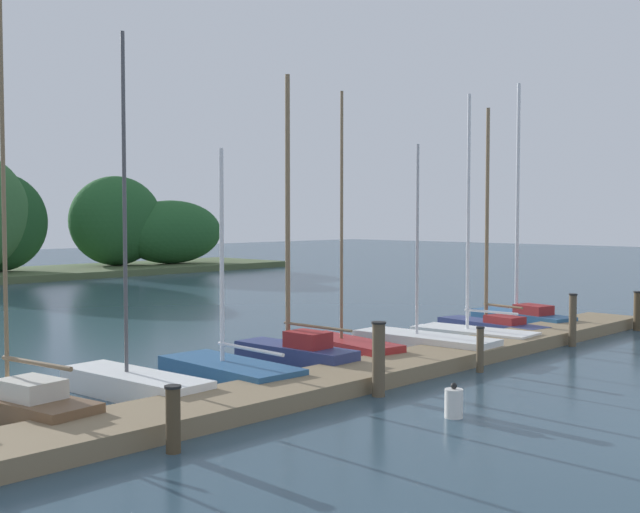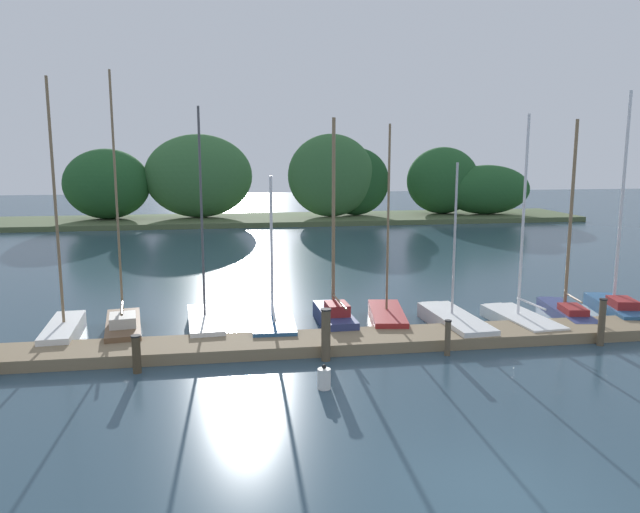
% 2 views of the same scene
% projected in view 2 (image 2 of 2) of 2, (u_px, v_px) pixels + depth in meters
% --- Properties ---
extents(ground, '(160.00, 160.00, 0.00)m').
position_uv_depth(ground, '(497.00, 496.00, 10.87)').
color(ground, '#2D4756').
extents(dock_pier, '(24.35, 1.80, 0.35)m').
position_uv_depth(dock_pier, '(377.00, 340.00, 19.27)').
color(dock_pier, '#847051').
rests_on(dock_pier, ground).
extents(far_shore, '(52.05, 8.00, 7.39)m').
position_uv_depth(far_shore, '(292.00, 186.00, 52.76)').
color(far_shore, '#4C5B38').
rests_on(far_shore, ground).
extents(sailboat_0, '(1.15, 3.70, 8.24)m').
position_uv_depth(sailboat_0, '(64.00, 327.00, 19.90)').
color(sailboat_0, white).
rests_on(sailboat_0, ground).
extents(sailboat_1, '(1.56, 3.88, 8.47)m').
position_uv_depth(sailboat_1, '(123.00, 325.00, 20.18)').
color(sailboat_1, brown).
rests_on(sailboat_1, ground).
extents(sailboat_2, '(1.36, 4.01, 7.42)m').
position_uv_depth(sailboat_2, '(205.00, 321.00, 20.89)').
color(sailboat_2, white).
rests_on(sailboat_2, ground).
extents(sailboat_3, '(1.52, 3.94, 5.19)m').
position_uv_depth(sailboat_3, '(273.00, 322.00, 20.93)').
color(sailboat_3, '#285684').
rests_on(sailboat_3, ground).
extents(sailboat_4, '(1.04, 3.66, 7.08)m').
position_uv_depth(sailboat_4, '(334.00, 313.00, 21.25)').
color(sailboat_4, navy).
rests_on(sailboat_4, ground).
extents(sailboat_5, '(1.60, 3.59, 6.89)m').
position_uv_depth(sailboat_5, '(387.00, 315.00, 21.59)').
color(sailboat_5, maroon).
rests_on(sailboat_5, ground).
extents(sailboat_6, '(1.42, 4.30, 5.62)m').
position_uv_depth(sailboat_6, '(453.00, 320.00, 21.04)').
color(sailboat_6, white).
rests_on(sailboat_6, ground).
extents(sailboat_7, '(1.58, 3.84, 7.20)m').
position_uv_depth(sailboat_7, '(519.00, 317.00, 21.39)').
color(sailboat_7, white).
rests_on(sailboat_7, ground).
extents(sailboat_8, '(1.54, 4.11, 7.08)m').
position_uv_depth(sailboat_8, '(567.00, 307.00, 22.34)').
color(sailboat_8, navy).
rests_on(sailboat_8, ground).
extents(sailboat_9, '(1.78, 4.04, 8.08)m').
position_uv_depth(sailboat_9, '(615.00, 304.00, 22.71)').
color(sailboat_9, '#285684').
rests_on(sailboat_9, ground).
extents(mooring_piling_1, '(0.27, 0.27, 1.07)m').
position_uv_depth(mooring_piling_1, '(136.00, 354.00, 16.82)').
color(mooring_piling_1, '#4C3D28').
rests_on(mooring_piling_1, ground).
extents(mooring_piling_2, '(0.31, 0.31, 1.54)m').
position_uv_depth(mooring_piling_2, '(326.00, 335.00, 17.77)').
color(mooring_piling_2, brown).
rests_on(mooring_piling_2, ground).
extents(mooring_piling_3, '(0.20, 0.20, 1.08)m').
position_uv_depth(mooring_piling_3, '(448.00, 338.00, 18.26)').
color(mooring_piling_3, brown).
rests_on(mooring_piling_3, ground).
extents(mooring_piling_4, '(0.24, 0.24, 1.50)m').
position_uv_depth(mooring_piling_4, '(602.00, 322.00, 19.16)').
color(mooring_piling_4, brown).
rests_on(mooring_piling_4, ground).
extents(channel_buoy_0, '(0.34, 0.34, 0.65)m').
position_uv_depth(channel_buoy_0, '(324.00, 378.00, 15.73)').
color(channel_buoy_0, white).
rests_on(channel_buoy_0, ground).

